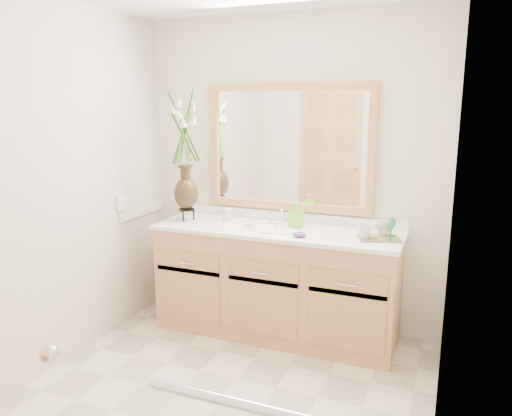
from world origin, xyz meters
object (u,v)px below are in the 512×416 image
at_px(tumbler, 227,215).
at_px(soap_bottle, 296,216).
at_px(flower_vase, 185,142).
at_px(tray, 378,238).

bearing_deg(tumbler, soap_bottle, 0.22).
height_order(tumbler, soap_bottle, soap_bottle).
xyz_separation_m(flower_vase, soap_bottle, (0.87, 0.12, -0.53)).
relative_size(flower_vase, soap_bottle, 5.32).
bearing_deg(soap_bottle, flower_vase, -161.30).
bearing_deg(flower_vase, tumbler, 21.26).
distance_m(tumbler, soap_bottle, 0.57).
distance_m(soap_bottle, tray, 0.64).
bearing_deg(flower_vase, soap_bottle, 7.82).
distance_m(tumbler, tray, 1.20).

